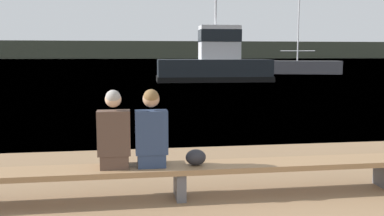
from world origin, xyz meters
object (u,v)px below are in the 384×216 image
object	(u,v)px
person_left	(114,135)
moored_sailboat	(301,67)
shopping_bag	(196,157)
tugboat_red	(215,64)
bench_main	(180,171)
person_right	(151,134)

from	to	relation	value
person_left	moored_sailboat	bearing A→B (deg)	63.75
shopping_bag	tugboat_red	bearing A→B (deg)	77.90
bench_main	person_left	distance (m)	0.96
bench_main	tugboat_red	size ratio (longest dim) A/B	0.83
person_left	shopping_bag	world-z (taller)	person_left
shopping_bag	moored_sailboat	xyz separation A→B (m)	(14.83, 32.16, 0.07)
tugboat_red	person_right	bearing A→B (deg)	168.61
bench_main	moored_sailboat	xyz separation A→B (m)	(15.03, 32.15, 0.25)
person_left	person_right	bearing A→B (deg)	-0.08
tugboat_red	bench_main	bearing A→B (deg)	169.47
shopping_bag	moored_sailboat	world-z (taller)	moored_sailboat
person_left	tugboat_red	xyz separation A→B (m)	(5.88, 22.62, 0.31)
person_right	moored_sailboat	xyz separation A→B (m)	(15.39, 32.14, -0.25)
moored_sailboat	bench_main	bearing A→B (deg)	172.49
tugboat_red	moored_sailboat	world-z (taller)	moored_sailboat
person_right	shopping_bag	xyz separation A→B (m)	(0.56, -0.02, -0.32)
bench_main	moored_sailboat	distance (m)	35.49
person_right	tugboat_red	distance (m)	23.27
bench_main	person_right	distance (m)	0.61
shopping_bag	tugboat_red	distance (m)	23.17
bench_main	shopping_bag	world-z (taller)	shopping_bag
tugboat_red	moored_sailboat	xyz separation A→B (m)	(9.97, 9.52, -0.55)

